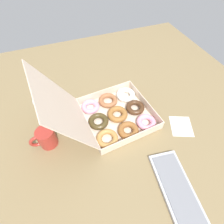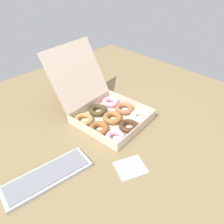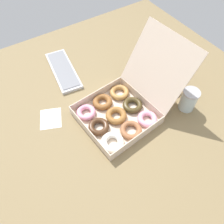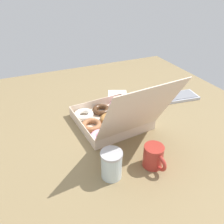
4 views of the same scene
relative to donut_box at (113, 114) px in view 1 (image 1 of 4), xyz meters
The scene contains 6 objects.
ground_plane 5.37cm from the donut_box, 84.83° to the right, with size 180.00×180.00×2.00cm, color olive.
donut_box is the anchor object (origin of this frame).
keyboard 48.25cm from the donut_box, 166.55° to the right, with size 38.50×17.41×2.20cm.
coffee_mug 35.23cm from the donut_box, 95.93° to the left, with size 8.45×12.41×10.23cm.
glass_jar 36.23cm from the donut_box, 65.73° to the left, with size 8.82×8.82×12.40cm.
paper_napkin 37.10cm from the donut_box, 119.11° to the right, with size 12.80×10.88×0.15cm, color white.
Camera 1 is at (-54.43, 22.84, 76.78)cm, focal length 28.00 mm.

